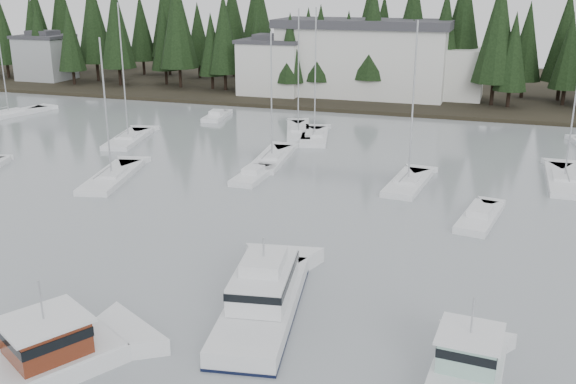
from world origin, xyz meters
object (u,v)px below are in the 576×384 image
at_px(sailboat_4, 112,179).
at_px(house_far_west, 45,56).
at_px(cabin_cruiser_center, 263,301).
at_px(sailboat_12, 314,138).
at_px(house_west, 272,66).
at_px(sailboat_2, 408,185).
at_px(runabout_1, 479,219).
at_px(runabout_3, 217,117).
at_px(sailboat_5, 564,182).
at_px(lobster_boat_brown, 12,373).
at_px(sailboat_11, 272,160).
at_px(harbor_inn, 377,59).
at_px(sailboat_9, 9,116).
at_px(sailboat_1, 129,140).
at_px(runabout_4, 253,177).
at_px(sailboat_0, 298,133).

bearing_deg(sailboat_4, house_far_west, 29.68).
height_order(cabin_cruiser_center, sailboat_12, sailboat_12).
relative_size(house_west, sailboat_4, 0.75).
relative_size(cabin_cruiser_center, sailboat_2, 0.80).
distance_m(house_far_west, sailboat_2, 79.13).
relative_size(runabout_1, runabout_3, 1.14).
bearing_deg(sailboat_5, lobster_boat_brown, 147.88).
bearing_deg(house_far_west, sailboat_11, -33.97).
bearing_deg(harbor_inn, sailboat_12, -92.96).
distance_m(sailboat_9, runabout_1, 62.85).
distance_m(sailboat_1, runabout_3, 14.91).
bearing_deg(lobster_boat_brown, harbor_inn, 28.56).
relative_size(sailboat_1, sailboat_5, 1.25).
xyz_separation_m(sailboat_4, sailboat_5, (37.33, 11.48, -0.01)).
distance_m(runabout_1, runabout_4, 19.88).
bearing_deg(runabout_3, runabout_4, -155.78).
bearing_deg(sailboat_2, runabout_1, -132.65).
xyz_separation_m(house_far_west, sailboat_1, (36.75, -33.72, -4.32)).
distance_m(house_west, harbor_inn, 15.45).
height_order(sailboat_0, sailboat_4, sailboat_0).
bearing_deg(runabout_4, sailboat_5, -73.58).
xyz_separation_m(sailboat_1, runabout_3, (3.91, 14.39, 0.05)).
xyz_separation_m(sailboat_2, runabout_3, (-27.24, 21.09, 0.04)).
distance_m(sailboat_0, runabout_4, 18.26).
relative_size(sailboat_2, runabout_3, 2.21).
xyz_separation_m(sailboat_0, sailboat_5, (27.38, -10.96, -0.02)).
height_order(sailboat_11, runabout_1, sailboat_11).
bearing_deg(runabout_4, runabout_3, 31.95).
bearing_deg(cabin_cruiser_center, sailboat_5, -38.38).
bearing_deg(sailboat_11, sailboat_0, -0.11).
xyz_separation_m(house_west, sailboat_9, (-27.33, -24.50, -4.60)).
height_order(harbor_inn, sailboat_9, harbor_inn).
distance_m(house_west, lobster_boat_brown, 73.56).
height_order(sailboat_1, sailboat_12, sailboat_1).
relative_size(harbor_inn, cabin_cruiser_center, 2.61).
bearing_deg(runabout_1, runabout_4, 85.84).
xyz_separation_m(sailboat_9, runabout_4, (40.02, -15.99, 0.08)).
relative_size(house_far_west, sailboat_5, 0.71).
bearing_deg(sailboat_1, sailboat_4, -166.57).
distance_m(harbor_inn, runabout_3, 26.97).
height_order(sailboat_1, runabout_1, sailboat_1).
xyz_separation_m(harbor_inn, runabout_4, (-2.35, -43.83, -5.64)).
distance_m(lobster_boat_brown, sailboat_9, 63.08).
relative_size(sailboat_2, runabout_1, 1.95).
bearing_deg(runabout_4, cabin_cruiser_center, -156.75).
xyz_separation_m(harbor_inn, cabin_cruiser_center, (6.93, -66.23, -5.07)).
xyz_separation_m(sailboat_11, runabout_3, (-13.65, 17.26, 0.07)).
relative_size(harbor_inn, runabout_4, 4.83).
bearing_deg(sailboat_4, runabout_4, -82.83).
bearing_deg(runabout_3, house_west, -11.39).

